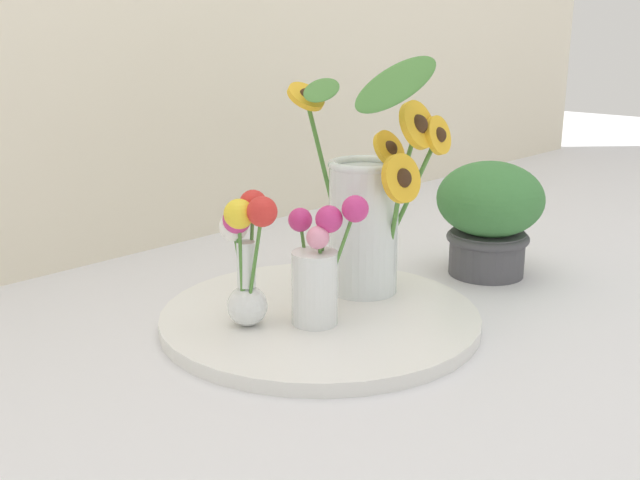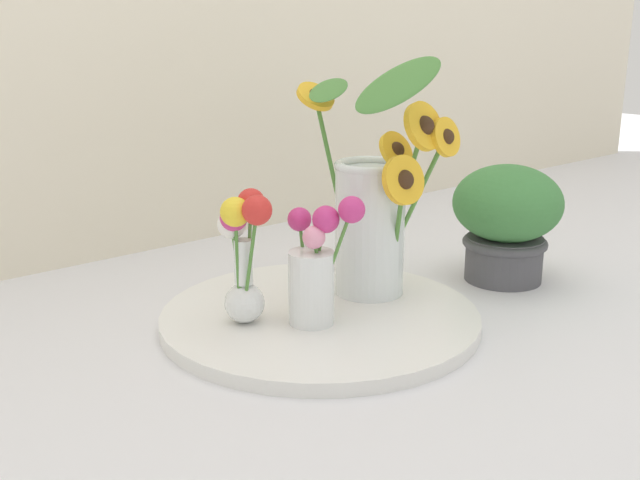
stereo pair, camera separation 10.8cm
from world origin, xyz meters
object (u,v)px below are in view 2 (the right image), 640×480
serving_tray (320,317)px  vase_small_center (317,269)px  vase_bulb_right (243,249)px  potted_plant (507,217)px  mason_jar_sunflowers (373,211)px

serving_tray → vase_small_center: bearing=-136.2°
serving_tray → vase_bulb_right: bearing=162.2°
vase_bulb_right → potted_plant: vase_bulb_right is taller
vase_small_center → vase_bulb_right: 0.11m
vase_bulb_right → potted_plant: size_ratio=0.95×
mason_jar_sunflowers → potted_plant: bearing=-13.8°
mason_jar_sunflowers → vase_bulb_right: size_ratio=1.98×
mason_jar_sunflowers → vase_bulb_right: mason_jar_sunflowers is taller
serving_tray → mason_jar_sunflowers: bearing=4.0°
vase_small_center → vase_bulb_right: bearing=139.0°
potted_plant → vase_small_center: bearing=176.7°
serving_tray → vase_small_center: vase_small_center is taller
vase_small_center → potted_plant: vase_small_center is taller
vase_small_center → mason_jar_sunflowers: bearing=15.1°
serving_tray → vase_bulb_right: (-0.11, 0.04, 0.12)m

